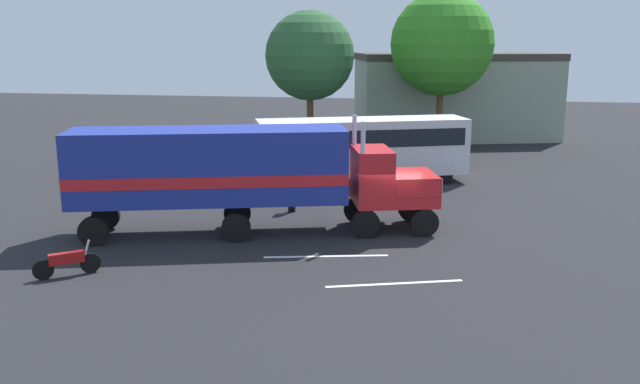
% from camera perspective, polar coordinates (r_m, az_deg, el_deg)
% --- Properties ---
extents(ground_plane, '(120.00, 120.00, 0.00)m').
position_cam_1_polar(ground_plane, '(26.98, 5.78, -3.37)').
color(ground_plane, '#232326').
extents(lane_stripe_near, '(4.32, 1.15, 0.01)m').
position_cam_1_polar(lane_stripe_near, '(23.87, 0.51, -5.46)').
color(lane_stripe_near, silver).
rests_on(lane_stripe_near, ground_plane).
extents(lane_stripe_mid, '(4.24, 1.51, 0.01)m').
position_cam_1_polar(lane_stripe_mid, '(21.45, 6.33, -7.71)').
color(lane_stripe_mid, silver).
rests_on(lane_stripe_mid, ground_plane).
extents(semi_truck, '(14.29, 6.31, 4.50)m').
position_cam_1_polar(semi_truck, '(26.25, -6.93, 1.82)').
color(semi_truck, red).
rests_on(semi_truck, ground_plane).
extents(person_bystander, '(0.38, 0.48, 1.63)m').
position_cam_1_polar(person_bystander, '(29.73, -2.43, -0.00)').
color(person_bystander, black).
rests_on(person_bystander, ground_plane).
extents(parked_bus, '(11.18, 6.33, 3.40)m').
position_cam_1_polar(parked_bus, '(35.54, 3.62, 4.04)').
color(parked_bus, silver).
rests_on(parked_bus, ground_plane).
extents(parked_car, '(4.48, 2.00, 1.57)m').
position_cam_1_polar(parked_car, '(39.05, -16.99, 2.43)').
color(parked_car, maroon).
rests_on(parked_car, ground_plane).
extents(motorcycle, '(1.73, 1.38, 1.12)m').
position_cam_1_polar(motorcycle, '(23.31, -20.61, -5.55)').
color(motorcycle, black).
rests_on(motorcycle, ground_plane).
extents(tree_left, '(6.82, 6.82, 10.56)m').
position_cam_1_polar(tree_left, '(46.28, 10.28, 12.21)').
color(tree_left, brown).
rests_on(tree_left, ground_plane).
extents(tree_center, '(5.77, 5.77, 9.30)m').
position_cam_1_polar(tree_center, '(44.29, -0.86, 11.44)').
color(tree_center, brown).
rests_on(tree_center, ground_plane).
extents(building_backdrop, '(15.82, 9.86, 6.42)m').
position_cam_1_polar(building_backdrop, '(52.45, 11.43, 8.17)').
color(building_backdrop, gray).
rests_on(building_backdrop, ground_plane).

